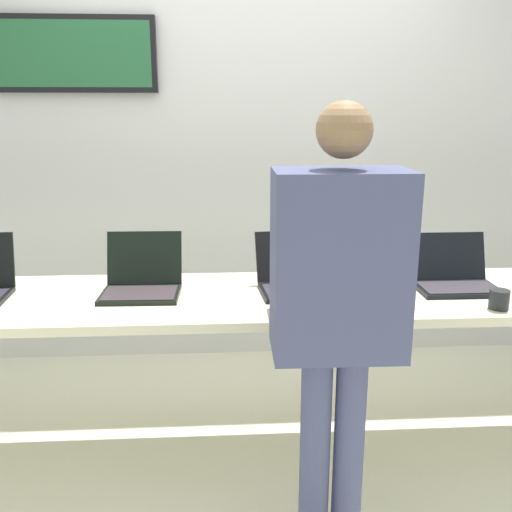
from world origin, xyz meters
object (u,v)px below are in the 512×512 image
(laptop_station_2, at_px, (297,277))
(person, at_px, (337,297))
(coffee_mug, at_px, (499,299))
(laptop_station_3, at_px, (453,276))
(laptop_station_1, at_px, (142,280))
(workbench, at_px, (252,304))

(laptop_station_2, distance_m, person, 0.70)
(coffee_mug, bearing_deg, laptop_station_3, 104.01)
(laptop_station_1, bearing_deg, person, -42.06)
(laptop_station_3, bearing_deg, workbench, -177.19)
(laptop_station_1, distance_m, laptop_station_2, 0.71)
(workbench, bearing_deg, coffee_mug, -13.78)
(laptop_station_1, bearing_deg, coffee_mug, -11.45)
(laptop_station_2, relative_size, coffee_mug, 4.67)
(person, bearing_deg, laptop_station_1, 137.94)
(workbench, height_order, laptop_station_3, laptop_station_3)
(workbench, bearing_deg, laptop_station_2, 16.64)
(laptop_station_1, relative_size, laptop_station_3, 0.96)
(coffee_mug, bearing_deg, laptop_station_1, 168.55)
(laptop_station_3, bearing_deg, coffee_mug, -75.99)
(laptop_station_3, distance_m, person, 0.97)
(laptop_station_1, bearing_deg, laptop_station_2, 0.67)
(workbench, distance_m, laptop_station_1, 0.51)
(workbench, xyz_separation_m, laptop_station_3, (0.95, 0.05, 0.10))
(laptop_station_2, distance_m, laptop_station_3, 0.73)
(laptop_station_1, xyz_separation_m, person, (0.75, -0.68, 0.14))
(workbench, xyz_separation_m, laptop_station_2, (0.22, 0.06, 0.10))
(laptop_station_1, relative_size, laptop_station_2, 0.92)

